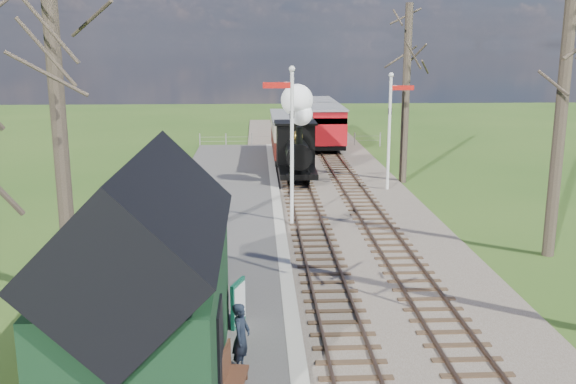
% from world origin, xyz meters
% --- Properties ---
extents(distant_hills, '(114.40, 48.00, 22.02)m').
position_xyz_m(distant_hills, '(1.40, 64.38, -16.21)').
color(distant_hills, '#385B23').
rests_on(distant_hills, ground).
extents(ballast_bed, '(8.00, 60.00, 0.10)m').
position_xyz_m(ballast_bed, '(1.30, 22.00, 0.05)').
color(ballast_bed, brown).
rests_on(ballast_bed, ground).
extents(track_near, '(1.60, 60.00, 0.15)m').
position_xyz_m(track_near, '(0.00, 22.00, 0.10)').
color(track_near, brown).
rests_on(track_near, ground).
extents(track_far, '(1.60, 60.00, 0.15)m').
position_xyz_m(track_far, '(2.60, 22.00, 0.10)').
color(track_far, brown).
rests_on(track_far, ground).
extents(platform, '(5.00, 44.00, 0.20)m').
position_xyz_m(platform, '(-3.50, 14.00, 0.10)').
color(platform, '#474442').
rests_on(platform, ground).
extents(coping_strip, '(0.40, 44.00, 0.21)m').
position_xyz_m(coping_strip, '(-1.20, 14.00, 0.10)').
color(coping_strip, '#B2AD9E').
rests_on(coping_strip, ground).
extents(station_shed, '(3.25, 6.30, 4.78)m').
position_xyz_m(station_shed, '(-4.30, 4.00, 2.27)').
color(station_shed, black).
rests_on(station_shed, platform).
extents(semaphore_near, '(1.22, 0.24, 6.22)m').
position_xyz_m(semaphore_near, '(-0.77, 16.00, 3.62)').
color(semaphore_near, silver).
rests_on(semaphore_near, ground).
extents(semaphore_far, '(1.22, 0.24, 5.72)m').
position_xyz_m(semaphore_far, '(4.37, 22.00, 3.35)').
color(semaphore_far, silver).
rests_on(semaphore_far, ground).
extents(bare_trees, '(15.51, 22.39, 12.00)m').
position_xyz_m(bare_trees, '(1.33, 10.10, 5.21)').
color(bare_trees, '#382D23').
rests_on(bare_trees, ground).
extents(fence_line, '(12.60, 0.08, 1.00)m').
position_xyz_m(fence_line, '(0.30, 36.00, 0.55)').
color(fence_line, slate).
rests_on(fence_line, ground).
extents(locomotive, '(1.99, 4.63, 4.96)m').
position_xyz_m(locomotive, '(-0.01, 24.20, 2.27)').
color(locomotive, black).
rests_on(locomotive, ground).
extents(coach, '(2.32, 7.94, 2.44)m').
position_xyz_m(coach, '(0.00, 30.27, 1.66)').
color(coach, black).
rests_on(coach, ground).
extents(red_carriage_a, '(2.29, 5.68, 2.41)m').
position_xyz_m(red_carriage_a, '(2.60, 34.63, 1.64)').
color(red_carriage_a, black).
rests_on(red_carriage_a, ground).
extents(red_carriage_b, '(2.29, 5.68, 2.41)m').
position_xyz_m(red_carriage_b, '(2.60, 40.13, 1.64)').
color(red_carriage_b, black).
rests_on(red_carriage_b, ground).
extents(sign_board, '(0.35, 0.76, 1.14)m').
position_xyz_m(sign_board, '(-2.54, 6.51, 0.77)').
color(sign_board, '#104C38').
rests_on(sign_board, platform).
extents(bench, '(0.63, 1.55, 0.86)m').
position_xyz_m(bench, '(-2.67, 3.22, 0.60)').
color(bench, '#482919').
rests_on(bench, platform).
extents(person, '(0.52, 0.64, 1.51)m').
position_xyz_m(person, '(-2.41, 4.23, 0.96)').
color(person, black).
rests_on(person, platform).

